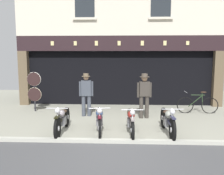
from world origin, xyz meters
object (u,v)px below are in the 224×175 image
at_px(shopkeeper_center, 144,93).
at_px(motorcycle_center_right, 168,120).
at_px(motorcycle_left, 62,119).
at_px(motorcycle_center, 131,120).
at_px(tyre_sign_pole, 34,87).
at_px(advert_board_near, 157,70).
at_px(salesman_left, 86,93).
at_px(motorcycle_center_left, 99,119).
at_px(leaning_bicycle, 198,104).

bearing_deg(shopkeeper_center, motorcycle_center_right, 101.02).
xyz_separation_m(motorcycle_left, motorcycle_center, (2.14, 0.03, -0.01)).
relative_size(shopkeeper_center, tyre_sign_pole, 1.00).
relative_size(motorcycle_center, shopkeeper_center, 1.16).
bearing_deg(shopkeeper_center, motorcycle_left, 29.76).
relative_size(motorcycle_left, advert_board_near, 1.81).
xyz_separation_m(motorcycle_left, shopkeeper_center, (2.71, 1.91, 0.54)).
bearing_deg(salesman_left, motorcycle_left, 72.11).
bearing_deg(tyre_sign_pole, salesman_left, -16.92).
height_order(motorcycle_center_left, shopkeeper_center, shopkeeper_center).
bearing_deg(motorcycle_center_left, shopkeeper_center, -136.67).
bearing_deg(shopkeeper_center, advert_board_near, -112.96).
bearing_deg(advert_board_near, motorcycle_center_right, -93.20).
bearing_deg(advert_board_near, salesman_left, -142.51).
distance_m(motorcycle_left, motorcycle_center_right, 3.27).
bearing_deg(salesman_left, leaning_bicycle, -177.72).
relative_size(motorcycle_left, motorcycle_center_right, 0.98).
bearing_deg(motorcycle_center_right, motorcycle_center_left, -4.10).
bearing_deg(motorcycle_center_right, advert_board_near, -94.75).
relative_size(salesman_left, shopkeeper_center, 0.99).
relative_size(motorcycle_center_left, advert_board_near, 1.84).
bearing_deg(shopkeeper_center, leaning_bicycle, -164.03).
xyz_separation_m(tyre_sign_pole, leaning_bicycle, (6.91, -0.03, -0.67)).
bearing_deg(motorcycle_center, shopkeeper_center, -109.58).
xyz_separation_m(shopkeeper_center, advert_board_near, (0.82, 2.59, 0.72)).
xyz_separation_m(motorcycle_center_left, leaning_bicycle, (3.85, 2.72, -0.06)).
bearing_deg(tyre_sign_pole, motorcycle_left, -56.22).
xyz_separation_m(motorcycle_center_right, tyre_sign_pole, (-5.17, 2.85, 0.61)).
height_order(motorcycle_center, salesman_left, salesman_left).
bearing_deg(advert_board_near, motorcycle_center_left, -118.22).
bearing_deg(tyre_sign_pole, motorcycle_center, -34.87).
xyz_separation_m(motorcycle_center_left, tyre_sign_pole, (-3.06, 2.76, 0.62)).
relative_size(motorcycle_center, salesman_left, 1.18).
height_order(salesman_left, advert_board_near, advert_board_near).
relative_size(tyre_sign_pole, advert_board_near, 1.58).
height_order(motorcycle_center, tyre_sign_pole, tyre_sign_pole).
bearing_deg(leaning_bicycle, motorcycle_center, 135.75).
bearing_deg(tyre_sign_pole, leaning_bicycle, -0.27).
xyz_separation_m(motorcycle_center_right, salesman_left, (-2.83, 2.14, 0.51)).
height_order(motorcycle_center_left, salesman_left, salesman_left).
height_order(motorcycle_center_right, salesman_left, salesman_left).
relative_size(shopkeeper_center, leaning_bicycle, 1.01).
relative_size(advert_board_near, leaning_bicycle, 0.64).
bearing_deg(tyre_sign_pole, motorcycle_center_right, -28.86).
bearing_deg(motorcycle_center_left, leaning_bicycle, -151.04).
xyz_separation_m(motorcycle_center_left, salesman_left, (-0.72, 2.04, 0.52)).
relative_size(motorcycle_center_left, motorcycle_center_right, 0.99).
height_order(shopkeeper_center, advert_board_near, advert_board_near).
bearing_deg(motorcycle_center_right, motorcycle_center, -3.31).
bearing_deg(motorcycle_left, salesman_left, -103.16).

